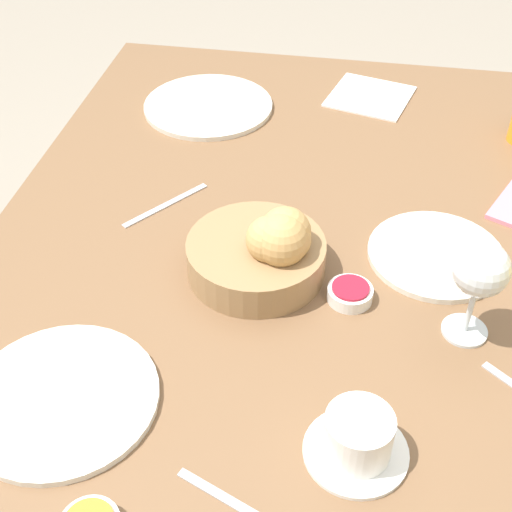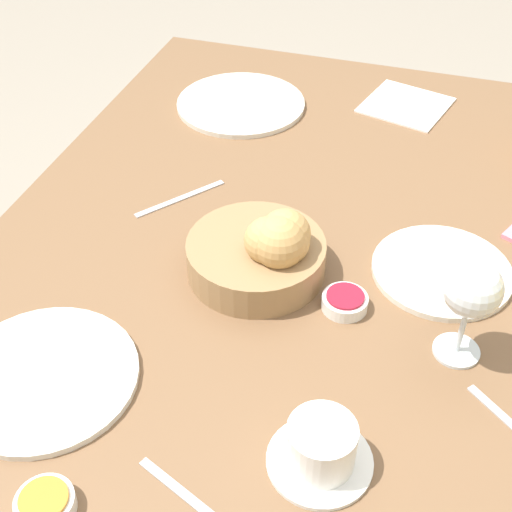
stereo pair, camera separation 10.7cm
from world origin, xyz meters
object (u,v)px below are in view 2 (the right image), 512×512
(plate_near_left, at_px, (241,104))
(wine_glass, at_px, (472,292))
(spoon_coffee, at_px, (182,493))
(fork_silver, at_px, (180,199))
(napkin, at_px, (406,105))
(jam_bowl_honey, at_px, (45,504))
(plate_far_center, at_px, (442,271))
(bread_basket, at_px, (265,251))
(jam_bowl_berry, at_px, (345,302))
(plate_near_right, at_px, (44,377))
(coffee_cup, at_px, (321,448))

(plate_near_left, relative_size, wine_glass, 1.70)
(spoon_coffee, bearing_deg, plate_near_left, -165.82)
(fork_silver, relative_size, napkin, 0.75)
(fork_silver, height_order, spoon_coffee, same)
(jam_bowl_honey, bearing_deg, plate_far_center, 144.72)
(bread_basket, xyz_separation_m, plate_far_center, (-0.08, 0.26, -0.04))
(plate_far_center, relative_size, jam_bowl_berry, 3.18)
(plate_far_center, height_order, jam_bowl_berry, jam_bowl_berry)
(jam_bowl_berry, bearing_deg, plate_far_center, 132.92)
(fork_silver, bearing_deg, plate_near_right, -2.61)
(plate_near_right, height_order, napkin, plate_near_right)
(bread_basket, height_order, coffee_cup, bread_basket)
(bread_basket, height_order, napkin, bread_basket)
(plate_near_right, xyz_separation_m, fork_silver, (-0.42, 0.02, -0.00))
(plate_near_right, bearing_deg, plate_far_center, 127.81)
(bread_basket, xyz_separation_m, jam_bowl_berry, (0.03, 0.13, -0.04))
(plate_far_center, bearing_deg, plate_near_left, -131.16)
(plate_near_left, xyz_separation_m, jam_bowl_honey, (0.93, 0.08, 0.01))
(coffee_cup, height_order, spoon_coffee, coffee_cup)
(wine_glass, bearing_deg, bread_basket, -103.85)
(plate_near_left, bearing_deg, wine_glass, 41.67)
(coffee_cup, relative_size, napkin, 0.65)
(jam_bowl_honey, bearing_deg, napkin, 166.63)
(wine_glass, distance_m, jam_bowl_berry, 0.20)
(wine_glass, distance_m, spoon_coffee, 0.43)
(bread_basket, relative_size, plate_near_right, 0.85)
(bread_basket, height_order, plate_near_left, bread_basket)
(fork_silver, bearing_deg, plate_near_left, -179.43)
(plate_near_left, bearing_deg, plate_far_center, 48.84)
(fork_silver, distance_m, napkin, 0.55)
(napkin, bearing_deg, spoon_coffee, -6.42)
(bread_basket, relative_size, napkin, 1.08)
(wine_glass, height_order, spoon_coffee, wine_glass)
(jam_bowl_berry, height_order, fork_silver, jam_bowl_berry)
(coffee_cup, height_order, jam_bowl_honey, coffee_cup)
(plate_near_left, relative_size, napkin, 1.36)
(plate_far_center, distance_m, wine_glass, 0.19)
(plate_near_right, xyz_separation_m, jam_bowl_honey, (0.16, 0.10, 0.01))
(plate_near_left, xyz_separation_m, spoon_coffee, (0.86, 0.22, -0.00))
(bread_basket, distance_m, jam_bowl_berry, 0.14)
(plate_near_right, bearing_deg, fork_silver, 177.39)
(coffee_cup, bearing_deg, jam_bowl_honey, -61.43)
(bread_basket, bearing_deg, fork_silver, -125.63)
(plate_far_center, bearing_deg, jam_bowl_honey, -35.28)
(plate_near_right, relative_size, spoon_coffee, 1.98)
(plate_near_left, bearing_deg, bread_basket, 22.46)
(napkin, bearing_deg, plate_near_left, -72.39)
(plate_far_center, bearing_deg, coffee_cup, -14.66)
(napkin, bearing_deg, coffee_cup, 1.94)
(coffee_cup, distance_m, napkin, 0.88)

